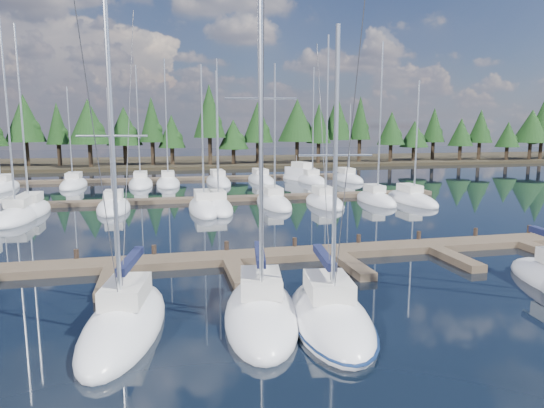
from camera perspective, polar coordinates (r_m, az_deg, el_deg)
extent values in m
plane|color=black|center=(38.44, -7.53, -1.94)|extent=(260.00, 260.00, 0.00)
cube|color=#2C2518|center=(97.89, -10.92, 4.83)|extent=(220.00, 30.00, 0.60)
cube|color=brown|center=(26.77, -5.06, -6.33)|extent=(44.00, 2.00, 0.40)
cube|color=brown|center=(23.81, -18.65, -8.77)|extent=(0.90, 4.00, 0.40)
cube|color=brown|center=(23.92, -4.06, -8.21)|extent=(0.90, 4.00, 0.40)
cube|color=brown|center=(25.49, 9.49, -7.22)|extent=(0.90, 4.00, 0.40)
cube|color=brown|center=(28.28, 20.87, -6.07)|extent=(0.90, 4.00, 0.40)
cylinder|color=#2F221A|center=(27.82, -22.00, -5.85)|extent=(0.26, 0.26, 0.90)
cylinder|color=#2F221A|center=(27.45, -13.70, -5.63)|extent=(0.26, 0.26, 0.90)
cylinder|color=#2F221A|center=(27.67, -5.36, -5.29)|extent=(0.26, 0.26, 0.90)
cylinder|color=#2F221A|center=(28.45, 2.68, -4.86)|extent=(0.26, 0.26, 0.90)
cylinder|color=#2F221A|center=(29.75, 10.15, -4.38)|extent=(0.26, 0.26, 0.90)
cylinder|color=#2F221A|center=(31.51, 16.87, -3.87)|extent=(0.26, 0.26, 0.90)
cylinder|color=#2F221A|center=(33.65, 22.81, -3.38)|extent=(0.26, 0.26, 0.90)
cylinder|color=#2F221A|center=(36.11, 27.98, -2.93)|extent=(0.26, 0.26, 0.90)
cube|color=brown|center=(48.23, -8.68, 0.52)|extent=(50.00, 1.80, 0.40)
cube|color=brown|center=(68.04, -9.96, 2.97)|extent=(46.00, 1.80, 0.40)
ellipsoid|color=white|center=(18.86, -16.94, -13.63)|extent=(3.87, 8.19, 1.90)
cube|color=beige|center=(18.79, -16.83, -9.79)|extent=(1.83, 2.72, 0.70)
cylinder|color=silver|center=(17.08, -18.22, 5.79)|extent=(0.18, 0.18, 10.91)
cylinder|color=silver|center=(19.45, -16.29, -6.81)|extent=(0.69, 3.43, 0.12)
cube|color=#141938|center=(19.41, -16.31, -6.38)|extent=(0.90, 3.32, 0.30)
cylinder|color=silver|center=(17.07, -18.32, 7.61)|extent=(2.31, 0.46, 0.07)
cylinder|color=#3F3F44|center=(15.47, -19.79, 4.85)|extent=(0.60, 3.37, 11.22)
cylinder|color=#3F3F44|center=(19.11, -16.62, 5.72)|extent=(0.73, 4.14, 11.22)
ellipsoid|color=white|center=(19.00, -1.27, -13.04)|extent=(4.02, 8.04, 1.90)
cube|color=beige|center=(18.95, -1.33, -9.24)|extent=(1.92, 2.68, 0.70)
cylinder|color=silver|center=(17.22, -1.31, 10.12)|extent=(0.18, 0.18, 13.23)
cylinder|color=silver|center=(19.61, -1.44, -6.31)|extent=(0.67, 3.36, 0.12)
cube|color=#141938|center=(19.57, -1.44, -5.88)|extent=(0.88, 3.24, 0.30)
cylinder|color=silver|center=(17.24, -1.31, 12.32)|extent=(2.49, 0.48, 0.07)
cylinder|color=#3F3F44|center=(15.57, -1.07, 9.67)|extent=(0.58, 3.29, 13.54)
cylinder|color=#3F3F44|center=(19.25, -1.54, 9.56)|extent=(0.70, 4.05, 13.54)
ellipsoid|color=white|center=(18.75, 6.83, -13.41)|extent=(3.81, 7.62, 1.90)
cube|color=beige|center=(18.67, 6.66, -9.58)|extent=(1.87, 2.52, 0.70)
cylinder|color=silver|center=(17.04, 7.45, 4.08)|extent=(0.18, 0.18, 9.68)
cylinder|color=silver|center=(19.26, 6.16, -6.64)|extent=(0.54, 3.20, 0.12)
cube|color=#141938|center=(19.22, 6.17, -6.21)|extent=(0.75, 3.09, 0.30)
cylinder|color=silver|center=(17.00, 7.48, 5.71)|extent=(2.57, 0.41, 0.07)
cylinder|color=#3F3F44|center=(15.53, 8.72, 3.02)|extent=(0.45, 3.15, 9.99)
cylinder|color=#3F3F44|center=(18.94, 6.14, 4.15)|extent=(0.54, 3.87, 9.99)
ellipsoid|color=#0C1D40|center=(18.73, 6.83, -13.21)|extent=(3.96, 7.92, 0.18)
ellipsoid|color=white|center=(43.58, -27.73, -1.41)|extent=(2.77, 8.23, 1.90)
cube|color=beige|center=(43.79, -27.71, 0.23)|extent=(1.52, 2.63, 0.70)
cylinder|color=silver|center=(42.60, -28.70, 9.49)|extent=(0.16, 0.16, 14.83)
ellipsoid|color=white|center=(46.02, -26.53, -0.82)|extent=(2.76, 8.00, 1.90)
cube|color=beige|center=(46.23, -26.52, 0.73)|extent=(1.52, 2.56, 0.70)
cylinder|color=silver|center=(45.08, -27.38, 9.23)|extent=(0.16, 0.16, 14.40)
ellipsoid|color=white|center=(45.05, -18.12, -0.50)|extent=(2.82, 7.62, 1.90)
cube|color=beige|center=(45.25, -18.15, 1.08)|extent=(1.55, 2.44, 0.70)
cylinder|color=silver|center=(44.12, -18.53, 6.64)|extent=(0.16, 0.16, 9.55)
ellipsoid|color=white|center=(43.05, -8.05, -0.56)|extent=(2.52, 9.46, 1.90)
cube|color=beige|center=(43.33, -8.14, 1.10)|extent=(1.38, 3.03, 0.70)
cylinder|color=silver|center=(41.98, -8.20, 8.19)|extent=(0.16, 0.16, 11.41)
ellipsoid|color=white|center=(43.06, -6.38, -0.53)|extent=(2.46, 8.07, 1.90)
cube|color=beige|center=(43.28, -6.47, 1.13)|extent=(1.35, 2.58, 0.70)
cylinder|color=silver|center=(42.07, -6.47, 7.90)|extent=(0.16, 0.16, 10.94)
ellipsoid|color=white|center=(45.48, 0.19, 0.05)|extent=(2.69, 8.96, 1.90)
cube|color=beige|center=(45.74, 0.06, 1.62)|extent=(1.48, 2.87, 0.70)
cylinder|color=silver|center=(44.48, 0.32, 8.61)|extent=(0.16, 0.16, 11.86)
ellipsoid|color=white|center=(45.89, 6.17, 0.07)|extent=(2.81, 7.54, 1.90)
cube|color=beige|center=(46.07, 6.04, 1.62)|extent=(1.55, 2.41, 0.70)
cylinder|color=silver|center=(44.98, 6.51, 10.14)|extent=(0.16, 0.16, 14.35)
ellipsoid|color=white|center=(48.20, 12.10, 0.36)|extent=(2.43, 7.46, 1.90)
cube|color=beige|center=(48.37, 11.96, 1.83)|extent=(1.34, 2.39, 0.70)
cylinder|color=silver|center=(47.33, 12.62, 9.76)|extent=(0.16, 0.16, 14.07)
ellipsoid|color=white|center=(49.20, 16.08, 0.38)|extent=(2.60, 8.83, 1.90)
cube|color=beige|center=(49.42, 15.89, 1.83)|extent=(1.43, 2.83, 0.70)
cylinder|color=silver|center=(48.30, 16.66, 7.51)|extent=(0.16, 0.16, 10.57)
ellipsoid|color=white|center=(65.16, -29.12, 1.64)|extent=(2.89, 9.02, 1.90)
cube|color=beige|center=(65.47, -29.09, 2.73)|extent=(1.59, 2.89, 0.70)
ellipsoid|color=white|center=(64.50, -22.29, 2.05)|extent=(2.92, 9.45, 1.90)
cube|color=beige|center=(64.85, -22.29, 3.15)|extent=(1.61, 3.02, 0.70)
cylinder|color=silver|center=(63.64, -22.71, 7.67)|extent=(0.16, 0.16, 10.99)
ellipsoid|color=white|center=(62.89, -15.18, 2.25)|extent=(2.89, 10.44, 1.90)
cube|color=beige|center=(63.28, -15.21, 3.38)|extent=(1.59, 3.34, 0.70)
cylinder|color=silver|center=(61.96, -15.50, 9.22)|extent=(0.16, 0.16, 13.59)
ellipsoid|color=white|center=(62.75, -12.11, 2.35)|extent=(2.88, 9.68, 1.90)
cube|color=beige|center=(63.11, -12.16, 3.48)|extent=(1.58, 3.10, 0.70)
cylinder|color=silver|center=(61.86, -12.36, 9.74)|extent=(0.16, 0.16, 14.44)
ellipsoid|color=white|center=(63.39, -6.34, 2.56)|extent=(2.90, 11.74, 1.90)
cube|color=beige|center=(63.85, -6.42, 3.69)|extent=(1.59, 3.76, 0.70)
cylinder|color=silver|center=(62.41, -6.41, 9.97)|extent=(0.16, 0.16, 14.64)
ellipsoid|color=white|center=(64.95, -1.28, 2.77)|extent=(2.99, 10.52, 1.90)
cube|color=beige|center=(65.35, -1.38, 3.87)|extent=(1.64, 3.37, 0.70)
cylinder|color=silver|center=(64.05, -1.21, 8.09)|extent=(0.16, 0.16, 10.36)
ellipsoid|color=white|center=(64.71, 4.65, 2.72)|extent=(2.99, 8.84, 1.90)
cube|color=beige|center=(65.01, 4.55, 3.81)|extent=(1.64, 2.83, 0.70)
cylinder|color=silver|center=(63.90, 4.86, 9.61)|extent=(0.16, 0.16, 13.82)
ellipsoid|color=white|center=(67.32, 8.86, 2.89)|extent=(2.75, 9.04, 1.90)
cube|color=beige|center=(67.62, 8.75, 3.94)|extent=(1.51, 2.89, 0.70)
cylinder|color=silver|center=(66.54, 9.12, 7.55)|extent=(0.16, 0.16, 9.29)
ellipsoid|color=white|center=(67.74, 3.27, 2.98)|extent=(5.35, 8.52, 1.62)
cube|color=white|center=(67.63, 3.28, 3.88)|extent=(3.45, 4.87, 1.08)
cube|color=beige|center=(67.23, 3.49, 4.61)|extent=(2.38, 3.17, 0.81)
cylinder|color=silver|center=(68.16, 2.88, 5.13)|extent=(0.10, 0.10, 1.44)
cylinder|color=black|center=(93.75, -26.86, 5.28)|extent=(0.70, 0.70, 4.12)
cone|color=black|center=(93.64, -27.13, 8.98)|extent=(6.60, 6.60, 8.01)
ellipsoid|color=black|center=(93.52, -26.74, 7.89)|extent=(3.96, 3.96, 3.96)
cylinder|color=black|center=(91.81, -23.72, 5.30)|extent=(0.70, 0.70, 3.68)
cone|color=black|center=(91.69, -23.94, 8.67)|extent=(3.93, 3.93, 7.15)
ellipsoid|color=black|center=(91.60, -23.57, 7.67)|extent=(2.36, 2.36, 2.36)
cylinder|color=black|center=(87.28, -20.58, 5.37)|extent=(0.70, 0.70, 3.83)
cone|color=black|center=(87.15, -20.79, 9.07)|extent=(6.88, 6.88, 7.44)
ellipsoid|color=black|center=(87.08, -20.40, 7.97)|extent=(4.13, 4.13, 4.13)
cylinder|color=black|center=(90.32, -16.87, 5.55)|extent=(0.70, 0.70, 3.45)
cone|color=black|center=(90.18, -17.02, 8.77)|extent=(6.23, 6.23, 6.71)
ellipsoid|color=black|center=(90.16, -16.65, 7.81)|extent=(3.74, 3.74, 3.74)
cylinder|color=black|center=(88.62, -13.83, 5.80)|extent=(0.70, 0.70, 4.02)
cone|color=black|center=(88.51, -13.98, 9.63)|extent=(4.35, 4.35, 7.82)
ellipsoid|color=black|center=(88.50, -13.61, 8.48)|extent=(2.61, 2.61, 2.61)
cylinder|color=black|center=(88.62, -11.64, 5.54)|extent=(0.70, 0.70, 2.98)
cone|color=black|center=(88.47, -11.73, 8.38)|extent=(4.80, 4.80, 5.80)
ellipsoid|color=black|center=(88.50, -11.37, 7.53)|extent=(2.88, 2.88, 2.88)
cylinder|color=black|center=(87.60, -7.29, 6.20)|extent=(0.70, 0.70, 4.78)
cone|color=black|center=(87.53, -7.39, 10.81)|extent=(5.69, 5.69, 9.29)
ellipsoid|color=black|center=(87.54, -7.03, 9.42)|extent=(3.41, 3.41, 3.41)
cylinder|color=black|center=(88.47, -4.55, 5.60)|extent=(0.70, 0.70, 2.70)
cone|color=black|center=(88.32, -4.58, 8.18)|extent=(5.54, 5.54, 5.26)
ellipsoid|color=black|center=(88.42, -4.25, 7.41)|extent=(3.33, 3.33, 3.33)
cylinder|color=black|center=(90.43, -1.68, 6.06)|extent=(0.70, 0.70, 3.82)
cone|color=black|center=(90.31, -1.69, 9.62)|extent=(5.78, 5.78, 7.43)
ellipsoid|color=black|center=(90.41, -1.37, 8.55)|extent=(3.47, 3.47, 3.47)
cylinder|color=black|center=(90.78, 2.96, 6.11)|extent=(0.70, 0.70, 3.98)
cone|color=black|center=(90.66, 2.99, 9.81)|extent=(7.15, 7.15, 7.74)
ellipsoid|color=black|center=(90.80, 3.29, 8.69)|extent=(4.29, 4.29, 4.29)
cylinder|color=black|center=(90.26, 5.48, 5.98)|extent=(0.70, 0.70, 3.71)
cone|color=black|center=(90.13, 5.54, 9.45)|extent=(4.48, 4.48, 7.22)
ellipsoid|color=black|center=(90.29, 5.83, 8.40)|extent=(2.69, 2.69, 2.69)
cylinder|color=black|center=(94.07, 7.56, 6.22)|extent=(0.70, 0.70, 4.23)
cone|color=black|center=(93.97, 7.64, 10.02)|extent=(5.87, 5.87, 8.23)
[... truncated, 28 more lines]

